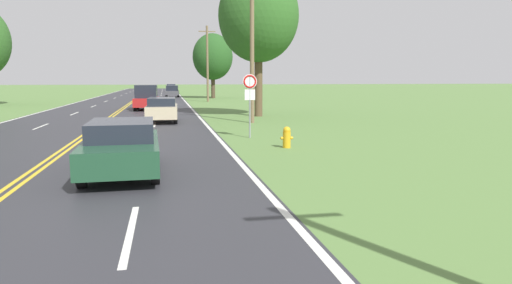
{
  "coord_description": "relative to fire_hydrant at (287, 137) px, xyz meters",
  "views": [
    {
      "loc": [
        3.52,
        0.11,
        2.49
      ],
      "look_at": [
        5.32,
        9.22,
        1.19
      ],
      "focal_mm": 32.0,
      "sensor_mm": 36.0,
      "label": 1
    }
  ],
  "objects": [
    {
      "name": "utility_pole_far",
      "position": [
        0.26,
        33.94,
        3.8
      ],
      "size": [
        1.8,
        0.24,
        8.08
      ],
      "color": "brown",
      "rests_on": "ground"
    },
    {
      "name": "car_red_van_mid_far",
      "position": [
        -5.75,
        21.83,
        0.63
      ],
      "size": [
        1.94,
        4.45,
        1.99
      ],
      "rotation": [
        0.0,
        0.0,
        -1.59
      ],
      "color": "black",
      "rests_on": "ground"
    },
    {
      "name": "tree_mid_treeline",
      "position": [
        1.74,
        42.73,
        4.83
      ],
      "size": [
        5.06,
        5.06,
        8.15
      ],
      "color": "#473828",
      "rests_on": "ground"
    },
    {
      "name": "car_dark_grey_hatchback_receding",
      "position": [
        -3.32,
        47.77,
        0.44
      ],
      "size": [
        1.95,
        3.65,
        1.57
      ],
      "rotation": [
        0.0,
        0.0,
        -1.62
      ],
      "color": "black",
      "rests_on": "ground"
    },
    {
      "name": "fire_hydrant",
      "position": [
        0.0,
        0.0,
        0.0
      ],
      "size": [
        0.44,
        0.28,
        0.77
      ],
      "color": "gold",
      "rests_on": "ground"
    },
    {
      "name": "car_champagne_hatchback_mid_near",
      "position": [
        -4.48,
        10.92,
        0.37
      ],
      "size": [
        1.82,
        4.02,
        1.41
      ],
      "rotation": [
        0.0,
        0.0,
        -1.6
      ],
      "color": "black",
      "rests_on": "ground"
    },
    {
      "name": "tree_behind_sign",
      "position": [
        1.79,
        13.91,
        6.11
      ],
      "size": [
        5.22,
        5.22,
        9.54
      ],
      "color": "brown",
      "rests_on": "ground"
    },
    {
      "name": "utility_pole_midground",
      "position": [
        0.52,
        9.47,
        3.85
      ],
      "size": [
        1.8,
        0.24,
        8.19
      ],
      "color": "brown",
      "rests_on": "ground"
    },
    {
      "name": "car_dark_green_sedan_approaching",
      "position": [
        -5.42,
        -3.56,
        0.34
      ],
      "size": [
        1.98,
        4.49,
        1.39
      ],
      "rotation": [
        0.0,
        0.0,
        -1.54
      ],
      "color": "black",
      "rests_on": "ground"
    },
    {
      "name": "car_white_sedan_distant",
      "position": [
        -3.14,
        72.67,
        0.38
      ],
      "size": [
        1.93,
        4.58,
        1.47
      ],
      "rotation": [
        0.0,
        0.0,
        -1.6
      ],
      "color": "black",
      "rests_on": "ground"
    },
    {
      "name": "traffic_sign",
      "position": [
        -0.8,
        2.99,
        1.63
      ],
      "size": [
        0.6,
        0.1,
        2.67
      ],
      "color": "gray",
      "rests_on": "ground"
    }
  ]
}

